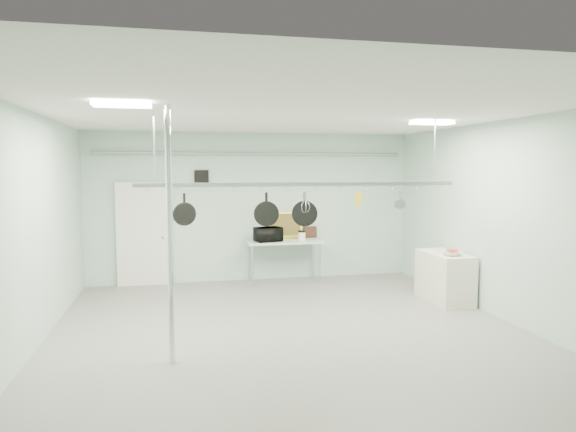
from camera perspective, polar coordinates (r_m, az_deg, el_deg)
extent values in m
plane|color=gray|center=(7.60, 0.63, -13.35)|extent=(8.00, 8.00, 0.00)
cube|color=silver|center=(7.24, 0.66, 11.32)|extent=(7.00, 8.00, 0.02)
cube|color=#ABCDBA|center=(11.16, -3.90, 1.01)|extent=(7.00, 0.02, 3.20)
cube|color=#ABCDBA|center=(8.71, 23.65, -0.62)|extent=(0.02, 8.00, 3.20)
cube|color=silver|center=(11.07, -15.71, -2.07)|extent=(1.10, 0.10, 2.20)
cube|color=black|center=(11.01, -9.59, 4.28)|extent=(0.30, 0.04, 0.30)
cylinder|color=gray|center=(11.04, -3.87, 6.94)|extent=(6.60, 0.07, 0.07)
cylinder|color=silver|center=(6.48, -12.99, -2.20)|extent=(0.08, 0.08, 3.20)
cube|color=silver|center=(10.96, -0.47, -2.84)|extent=(1.60, 0.70, 0.05)
cylinder|color=#B7B7BC|center=(10.64, -3.98, -5.56)|extent=(0.04, 0.04, 0.86)
cylinder|color=#B7B7BC|center=(11.18, -4.39, -5.03)|extent=(0.04, 0.04, 0.86)
cylinder|color=#B7B7BC|center=(10.93, 3.55, -5.27)|extent=(0.04, 0.04, 0.86)
cylinder|color=#B7B7BC|center=(11.46, 2.79, -4.77)|extent=(0.04, 0.04, 0.86)
cube|color=beige|center=(9.87, 17.00, -6.52)|extent=(0.60, 1.20, 0.90)
cube|color=#B7B7BC|center=(7.54, 1.63, 3.55)|extent=(4.80, 0.06, 0.06)
cylinder|color=#B7B7BC|center=(7.33, -14.64, 7.24)|extent=(0.02, 0.02, 0.94)
cylinder|color=#B7B7BC|center=(8.30, 15.97, 6.96)|extent=(0.02, 0.02, 0.94)
cube|color=white|center=(6.30, -17.96, 11.71)|extent=(0.65, 0.30, 0.05)
cube|color=white|center=(8.64, 15.70, 9.95)|extent=(0.65, 0.30, 0.05)
imported|color=black|center=(10.77, -2.22, -2.05)|extent=(0.61, 0.49, 0.30)
cylinder|color=white|center=(10.94, 1.55, -2.26)|extent=(0.19, 0.19, 0.18)
cube|color=gold|center=(11.23, -0.34, -1.03)|extent=(0.78, 0.16, 0.58)
cube|color=black|center=(11.38, 2.47, -1.79)|extent=(0.30, 0.09, 0.25)
imported|color=silver|center=(9.51, 17.75, -3.97)|extent=(0.35, 0.35, 0.08)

